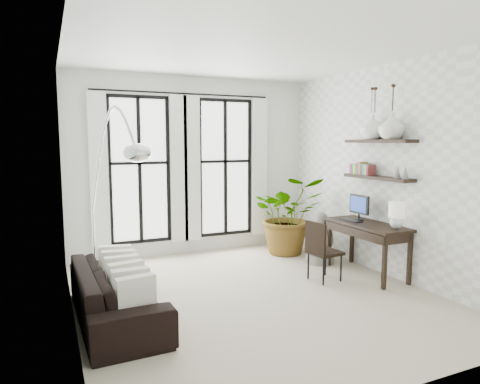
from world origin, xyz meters
TOP-DOWN VIEW (x-y plane):
  - floor at (0.00, 0.00)m, footprint 5.00×5.00m
  - ceiling at (0.00, 0.00)m, footprint 5.00×5.00m
  - wall_left at (-2.25, 0.00)m, footprint 0.00×5.00m
  - wall_right at (2.25, 0.00)m, footprint 0.00×5.00m
  - wall_back at (0.00, 2.50)m, footprint 4.50×0.00m
  - windows at (-0.20, 2.43)m, footprint 3.26×0.13m
  - wall_shelves at (2.11, 0.10)m, footprint 0.25×1.30m
  - sofa at (-1.80, -0.05)m, footprint 0.88×2.15m
  - throw_pillows at (-1.70, -0.05)m, footprint 0.40×1.52m
  - plant at (1.53, 1.68)m, footprint 1.56×1.45m
  - desk at (1.94, 0.01)m, footprint 0.58×1.37m
  - desk_chair at (1.14, 0.10)m, footprint 0.47×0.47m
  - arc_lamp at (-1.70, 0.64)m, footprint 0.75×1.64m
  - buddha at (1.69, 0.91)m, footprint 0.48×0.48m
  - vase_a at (2.11, -0.19)m, footprint 0.37×0.37m
  - vase_b at (2.11, 0.21)m, footprint 0.37×0.37m

SIDE VIEW (x-z plane):
  - floor at x=0.00m, z-range 0.00..0.00m
  - sofa at x=-1.80m, z-range 0.00..0.62m
  - buddha at x=1.69m, z-range -0.07..0.80m
  - throw_pillows at x=-1.70m, z-range 0.30..0.70m
  - desk_chair at x=1.14m, z-range 0.06..0.95m
  - plant at x=1.53m, z-range 0.00..1.43m
  - desk at x=1.94m, z-range 0.15..1.35m
  - windows at x=-0.20m, z-range 0.24..2.88m
  - wall_left at x=-2.25m, z-range -0.90..4.10m
  - wall_right at x=2.25m, z-range -0.90..4.10m
  - wall_back at x=0.00m, z-range -0.65..3.85m
  - wall_shelves at x=2.11m, z-range 1.43..2.03m
  - arc_lamp at x=-1.70m, z-range 0.68..3.16m
  - vase_a at x=2.11m, z-range 2.07..2.46m
  - vase_b at x=2.11m, z-range 2.07..2.46m
  - ceiling at x=0.00m, z-range 3.20..3.20m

